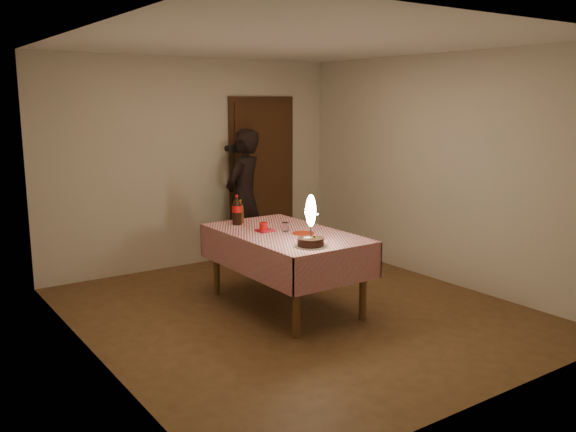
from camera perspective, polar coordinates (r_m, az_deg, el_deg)
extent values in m
cube|color=brown|center=(6.17, 0.92, -8.89)|extent=(4.00, 4.50, 0.01)
cube|color=beige|center=(7.78, -8.81, 4.94)|extent=(4.00, 0.04, 2.60)
cube|color=beige|center=(4.27, 18.92, -0.31)|extent=(4.00, 0.04, 2.60)
cube|color=beige|center=(4.97, -18.09, 1.26)|extent=(0.04, 4.50, 2.60)
cube|color=beige|center=(7.20, 14.01, 4.28)|extent=(0.04, 4.50, 2.60)
cube|color=silver|center=(5.83, 1.00, 15.93)|extent=(4.00, 4.50, 0.04)
cube|color=#472814|center=(8.27, -2.42, 3.48)|extent=(0.85, 0.05, 2.05)
sphere|color=#B28C33|center=(8.07, -4.15, 3.09)|extent=(0.06, 0.06, 0.06)
cube|color=brown|center=(6.10, -0.27, -1.82)|extent=(0.90, 1.60, 0.04)
cylinder|color=brown|center=(5.41, 0.79, -7.71)|extent=(0.07, 0.07, 0.72)
cylinder|color=brown|center=(5.87, 7.03, -6.27)|extent=(0.07, 0.07, 0.72)
cylinder|color=brown|center=(6.61, -6.72, -4.31)|extent=(0.07, 0.07, 0.72)
cylinder|color=brown|center=(7.00, -1.07, -3.39)|extent=(0.07, 0.07, 0.72)
cube|color=beige|center=(6.10, -0.27, -1.59)|extent=(1.02, 1.72, 0.01)
cube|color=beige|center=(5.48, 4.82, -4.95)|extent=(1.02, 0.01, 0.34)
cube|color=beige|center=(6.84, -4.33, -1.76)|extent=(1.02, 0.01, 0.34)
cube|color=beige|center=(5.88, -4.33, -3.86)|extent=(0.01, 1.72, 0.34)
cube|color=beige|center=(6.43, 3.44, -2.56)|extent=(0.01, 1.72, 0.34)
cylinder|color=white|center=(5.52, 2.13, -2.82)|extent=(0.30, 0.30, 0.01)
cylinder|color=black|center=(5.51, 2.13, -2.42)|extent=(0.24, 0.24, 0.07)
cylinder|color=white|center=(5.50, 1.87, -2.03)|extent=(0.07, 0.07, 0.00)
sphere|color=red|center=(5.51, 2.49, -1.90)|extent=(0.02, 0.02, 0.02)
cube|color=#19721E|center=(5.52, 2.68, -2.01)|extent=(0.02, 0.01, 0.00)
cube|color=#19721E|center=(5.50, 2.50, -2.05)|extent=(0.01, 0.02, 0.00)
cylinder|color=#262628|center=(5.49, 2.14, -1.44)|extent=(0.01, 0.01, 0.12)
ellipsoid|color=#FFF2BF|center=(5.45, 2.15, 0.51)|extent=(0.09, 0.09, 0.29)
sphere|color=white|center=(5.47, 2.14, -0.62)|extent=(0.04, 0.04, 0.04)
cylinder|color=#B4220C|center=(6.03, 1.45, -1.63)|extent=(0.22, 0.22, 0.01)
cylinder|color=#B50C0D|center=(6.10, -2.31, -1.06)|extent=(0.08, 0.08, 0.10)
cylinder|color=silver|center=(6.13, -0.25, -1.02)|extent=(0.07, 0.07, 0.09)
cube|color=#A51225|center=(6.14, -2.18, -1.36)|extent=(0.15, 0.15, 0.02)
cylinder|color=black|center=(6.47, -4.81, 0.15)|extent=(0.10, 0.10, 0.22)
cylinder|color=red|center=(6.46, -4.81, 0.67)|extent=(0.10, 0.10, 0.07)
cone|color=black|center=(6.45, -4.83, 1.46)|extent=(0.10, 0.10, 0.08)
cylinder|color=red|center=(6.44, -4.83, 1.86)|extent=(0.03, 0.03, 0.02)
cylinder|color=#592A0F|center=(6.55, -4.45, 0.10)|extent=(0.06, 0.06, 0.18)
cone|color=#592A0F|center=(6.53, -4.46, 1.14)|extent=(0.06, 0.06, 0.06)
cylinder|color=olive|center=(6.52, -4.47, 1.44)|extent=(0.02, 0.02, 0.02)
imported|color=black|center=(7.72, -4.16, 1.72)|extent=(0.75, 0.67, 1.73)
cube|color=black|center=(7.71, -5.07, 6.28)|extent=(0.16, 0.14, 0.10)
cylinder|color=black|center=(7.75, -5.57, 6.30)|extent=(0.11, 0.11, 0.08)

